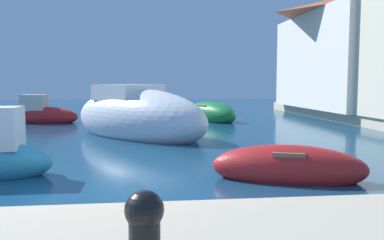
{
  "coord_description": "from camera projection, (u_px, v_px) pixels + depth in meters",
  "views": [
    {
      "loc": [
        0.64,
        -6.9,
        1.95
      ],
      "look_at": [
        2.49,
        8.99,
        0.46
      ],
      "focal_mm": 38.38,
      "sensor_mm": 36.0,
      "label": 1
    }
  ],
  "objects": [
    {
      "name": "ground",
      "position": [
        107.0,
        198.0,
        6.94
      ],
      "size": [
        80.0,
        80.0,
        0.0
      ],
      "primitive_type": "plane",
      "color": "navy"
    },
    {
      "name": "quay_promenade",
      "position": [
        360.0,
        181.0,
        7.05
      ],
      "size": [
        44.0,
        32.0,
        0.5
      ],
      "color": "beige",
      "rests_on": "ground"
    },
    {
      "name": "moored_boat_1",
      "position": [
        137.0,
        118.0,
        14.82
      ],
      "size": [
        6.05,
        6.55,
        2.36
      ],
      "rotation": [
        0.0,
        0.0,
        5.41
      ],
      "color": "white",
      "rests_on": "ground"
    },
    {
      "name": "moored_boat_2",
      "position": [
        288.0,
        167.0,
        8.16
      ],
      "size": [
        3.21,
        1.95,
        0.92
      ],
      "rotation": [
        0.0,
        0.0,
        5.95
      ],
      "color": "#B21E1E",
      "rests_on": "ground"
    },
    {
      "name": "moored_boat_4",
      "position": [
        40.0,
        115.0,
        19.63
      ],
      "size": [
        3.7,
        1.53,
        1.58
      ],
      "rotation": [
        0.0,
        0.0,
        6.17
      ],
      "color": "#B21E1E",
      "rests_on": "ground"
    },
    {
      "name": "moored_boat_6",
      "position": [
        210.0,
        114.0,
        20.67
      ],
      "size": [
        2.89,
        4.07,
        1.27
      ],
      "rotation": [
        0.0,
        0.0,
        2.01
      ],
      "color": "#197233",
      "rests_on": "ground"
    },
    {
      "name": "waterfront_building_annex",
      "position": [
        365.0,
        49.0,
        23.05
      ],
      "size": [
        7.38,
        10.32,
        6.5
      ],
      "color": "silver",
      "rests_on": "quay_promenade"
    },
    {
      "name": "mooring_bollard",
      "position": [
        144.0,
        227.0,
        3.08
      ],
      "size": [
        0.3,
        0.3,
        0.65
      ],
      "color": "black",
      "rests_on": "quay_promenade"
    }
  ]
}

